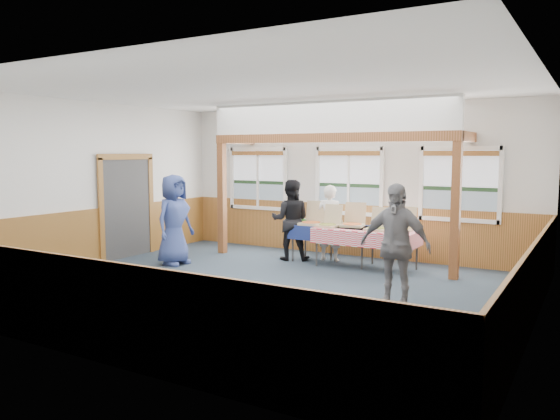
% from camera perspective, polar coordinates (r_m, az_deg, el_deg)
% --- Properties ---
extents(floor, '(8.00, 8.00, 0.00)m').
position_cam_1_polar(floor, '(8.93, -1.82, -8.27)').
color(floor, '#25323D').
rests_on(floor, ground).
extents(ceiling, '(8.00, 8.00, 0.00)m').
position_cam_1_polar(ceiling, '(8.71, -1.90, 12.58)').
color(ceiling, white).
rests_on(ceiling, wall_back).
extents(wall_back, '(8.00, 0.00, 8.00)m').
position_cam_1_polar(wall_back, '(11.78, 7.29, 3.03)').
color(wall_back, silver).
rests_on(wall_back, floor).
extents(wall_front, '(8.00, 0.00, 8.00)m').
position_cam_1_polar(wall_front, '(6.03, -19.94, -0.08)').
color(wall_front, silver).
rests_on(wall_front, floor).
extents(wall_left, '(0.00, 8.00, 8.00)m').
position_cam_1_polar(wall_left, '(11.33, -19.25, 2.62)').
color(wall_left, silver).
rests_on(wall_left, floor).
extents(wall_right, '(0.00, 8.00, 8.00)m').
position_cam_1_polar(wall_right, '(7.37, 25.47, 0.74)').
color(wall_right, silver).
rests_on(wall_right, floor).
extents(wainscot_back, '(7.98, 0.05, 1.10)m').
position_cam_1_polar(wainscot_back, '(11.85, 7.18, -2.05)').
color(wainscot_back, brown).
rests_on(wainscot_back, floor).
extents(wainscot_front, '(7.98, 0.05, 1.10)m').
position_cam_1_polar(wainscot_front, '(6.23, -19.41, -9.70)').
color(wainscot_front, brown).
rests_on(wainscot_front, floor).
extents(wainscot_left, '(0.05, 6.98, 1.10)m').
position_cam_1_polar(wainscot_left, '(11.41, -18.98, -2.65)').
color(wainscot_left, brown).
rests_on(wainscot_left, floor).
extents(wainscot_right, '(0.05, 6.98, 1.10)m').
position_cam_1_polar(wainscot_right, '(7.53, 24.92, -7.24)').
color(wainscot_right, brown).
rests_on(wainscot_right, floor).
extents(cased_opening, '(0.06, 1.30, 2.10)m').
position_cam_1_polar(cased_opening, '(11.94, -15.74, 0.24)').
color(cased_opening, '#373737').
rests_on(cased_opening, wall_left).
extents(window_left, '(1.56, 0.10, 1.46)m').
position_cam_1_polar(window_left, '(12.82, -2.29, 3.66)').
color(window_left, white).
rests_on(window_left, wall_back).
extents(window_mid, '(1.56, 0.10, 1.46)m').
position_cam_1_polar(window_mid, '(11.73, 7.21, 3.40)').
color(window_mid, white).
rests_on(window_mid, wall_back).
extents(window_right, '(1.56, 0.10, 1.46)m').
position_cam_1_polar(window_right, '(11.03, 18.27, 2.99)').
color(window_right, white).
rests_on(window_right, wall_back).
extents(post_left, '(0.15, 0.15, 2.40)m').
position_cam_1_polar(post_left, '(12.01, -6.08, 1.19)').
color(post_left, brown).
rests_on(post_left, floor).
extents(post_right, '(0.15, 0.15, 2.40)m').
position_cam_1_polar(post_right, '(9.90, 17.89, -0.10)').
color(post_right, brown).
rests_on(post_right, floor).
extents(cross_beam, '(5.15, 0.18, 0.18)m').
position_cam_1_polar(cross_beam, '(10.67, 4.79, 7.53)').
color(cross_beam, brown).
rests_on(cross_beam, post_left).
extents(table_left, '(1.79, 1.07, 0.76)m').
position_cam_1_polar(table_left, '(10.96, 5.49, -1.93)').
color(table_left, '#373737').
rests_on(table_left, floor).
extents(table_right, '(1.98, 0.92, 0.76)m').
position_cam_1_polar(table_right, '(10.53, 9.00, -2.25)').
color(table_right, '#373737').
rests_on(table_right, floor).
extents(pizza_box_a, '(0.46, 0.55, 0.46)m').
position_cam_1_polar(pizza_box_a, '(11.02, 3.36, -1.18)').
color(pizza_box_a, tan).
rests_on(pizza_box_a, table_left).
extents(pizza_box_b, '(0.45, 0.52, 0.42)m').
position_cam_1_polar(pizza_box_b, '(10.95, 7.49, -1.28)').
color(pizza_box_b, tan).
rests_on(pizza_box_b, table_left).
extents(pizza_box_c, '(0.41, 0.49, 0.42)m').
position_cam_1_polar(pizza_box_c, '(10.72, 5.10, -1.41)').
color(pizza_box_c, tan).
rests_on(pizza_box_c, table_right).
extents(pizza_box_d, '(0.49, 0.57, 0.46)m').
position_cam_1_polar(pizza_box_d, '(10.83, 7.63, -1.35)').
color(pizza_box_d, tan).
rests_on(pizza_box_d, table_right).
extents(pizza_box_e, '(0.39, 0.48, 0.42)m').
position_cam_1_polar(pizza_box_e, '(10.36, 10.15, -1.74)').
color(pizza_box_e, tan).
rests_on(pizza_box_e, table_right).
extents(pizza_box_f, '(0.43, 0.51, 0.43)m').
position_cam_1_polar(pizza_box_f, '(10.43, 12.64, -1.74)').
color(pizza_box_f, tan).
rests_on(pizza_box_f, table_right).
extents(veggie_tray, '(0.42, 0.42, 0.09)m').
position_cam_1_polar(veggie_tray, '(11.28, 2.03, -1.19)').
color(veggie_tray, black).
rests_on(veggie_tray, table_left).
extents(drink_glass, '(0.07, 0.07, 0.15)m').
position_cam_1_polar(drink_glass, '(10.00, 13.03, -2.02)').
color(drink_glass, brown).
rests_on(drink_glass, table_right).
extents(woman_white, '(0.61, 0.45, 1.55)m').
position_cam_1_polar(woman_white, '(11.17, 5.20, -1.35)').
color(woman_white, white).
rests_on(woman_white, floor).
extents(woman_black, '(0.99, 0.90, 1.66)m').
position_cam_1_polar(woman_black, '(11.20, 1.11, -1.04)').
color(woman_black, black).
rests_on(woman_black, floor).
extents(man_blue, '(0.59, 0.89, 1.78)m').
position_cam_1_polar(man_blue, '(10.92, -11.00, -1.01)').
color(man_blue, navy).
rests_on(man_blue, floor).
extents(person_grey, '(1.07, 0.50, 1.78)m').
position_cam_1_polar(person_grey, '(7.93, 11.90, -3.64)').
color(person_grey, slate).
rests_on(person_grey, floor).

